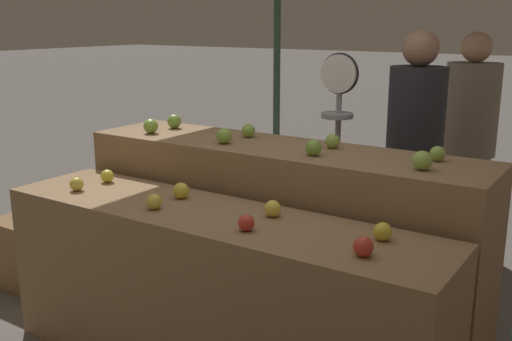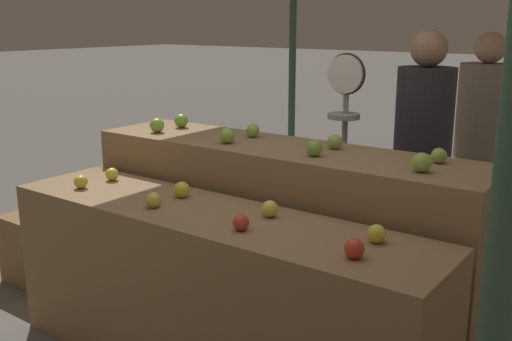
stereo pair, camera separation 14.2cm
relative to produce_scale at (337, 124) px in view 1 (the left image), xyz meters
name	(u,v)px [view 1 (the left image)]	position (x,y,z in m)	size (l,w,h in m)	color
display_counter_front	(213,296)	(-0.04, -1.24, -0.68)	(2.30, 0.55, 0.85)	olive
display_counter_back	(277,238)	(-0.04, -0.64, -0.57)	(2.30, 0.55, 1.07)	olive
apple_front_0	(77,184)	(-0.87, -1.33, -0.22)	(0.07, 0.07, 0.07)	gold
apple_front_1	(154,202)	(-0.30, -1.34, -0.21)	(0.08, 0.08, 0.08)	gold
apple_front_2	(246,223)	(0.23, -1.35, -0.22)	(0.07, 0.07, 0.07)	red
apple_front_3	(363,247)	(0.77, -1.34, -0.21)	(0.08, 0.08, 0.08)	red
apple_front_4	(107,176)	(-0.86, -1.12, -0.22)	(0.07, 0.07, 0.07)	gold
apple_front_5	(181,191)	(-0.31, -1.13, -0.21)	(0.08, 0.08, 0.08)	gold
apple_front_6	(273,209)	(0.23, -1.12, -0.21)	(0.08, 0.08, 0.08)	yellow
apple_front_7	(382,232)	(0.76, -1.13, -0.21)	(0.08, 0.08, 0.08)	gold
apple_back_0	(151,126)	(-0.87, -0.75, 0.01)	(0.09, 0.09, 0.09)	#84AD3D
apple_back_1	(224,136)	(-0.32, -0.75, 0.01)	(0.09, 0.09, 0.09)	#84AD3D
apple_back_2	(313,148)	(0.23, -0.75, 0.01)	(0.08, 0.08, 0.08)	#7AA338
apple_back_3	(422,160)	(0.78, -0.74, 0.01)	(0.09, 0.09, 0.09)	#8EB247
apple_back_4	(174,121)	(-0.87, -0.54, 0.01)	(0.09, 0.09, 0.09)	#7AA338
apple_back_5	(248,131)	(-0.31, -0.53, 0.00)	(0.08, 0.08, 0.08)	#84AD3D
apple_back_6	(333,141)	(0.23, -0.53, 0.00)	(0.08, 0.08, 0.08)	#8EB247
apple_back_7	(437,154)	(0.79, -0.52, 0.00)	(0.07, 0.07, 0.07)	#8EB247
produce_scale	(337,124)	(0.00, 0.00, 0.00)	(0.25, 0.20, 1.54)	#99999E
person_vendor_at_scale	(414,146)	(0.42, 0.24, -0.13)	(0.44, 0.44, 1.68)	#2D2D38
person_customer_left	(469,131)	(0.53, 1.09, -0.16)	(0.40, 0.40, 1.65)	#2D2D38
wooden_crate_side	(38,250)	(-1.68, -1.03, -0.87)	(0.46, 0.46, 0.46)	olive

